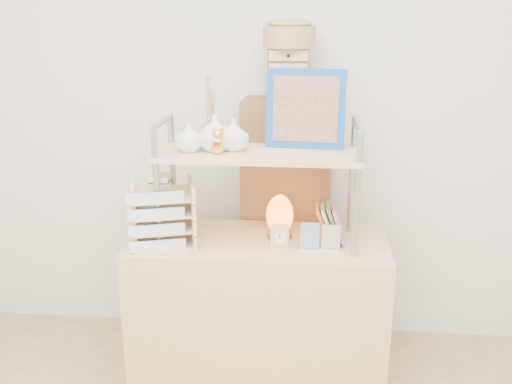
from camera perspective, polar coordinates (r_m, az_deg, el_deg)
room_shell at (r=1.66m, az=-2.16°, el=14.98°), size 3.42×3.41×2.61m
desk at (r=2.83m, az=0.24°, el=-11.79°), size 1.20×0.50×0.75m
cabinet at (r=3.03m, az=3.02°, el=-3.47°), size 0.47×0.27×1.35m
hutch at (r=2.55m, az=-0.59°, el=4.53°), size 0.90×0.34×0.78m
letter_tray at (r=2.62m, az=-9.33°, el=-2.39°), size 0.33×0.32×0.33m
salt_lamp at (r=2.66m, az=2.38°, el=-2.40°), size 0.14×0.13×0.21m
desk_clock at (r=2.55m, az=2.40°, el=-4.52°), size 0.08×0.04×0.11m
postcard_stand at (r=2.56m, az=6.39°, el=-5.05°), size 0.18×0.05×0.13m
drawer_chest at (r=2.82m, az=3.27°, el=11.68°), size 0.20×0.16×0.25m
woven_basket at (r=2.81m, az=3.34°, el=15.24°), size 0.25×0.25×0.10m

